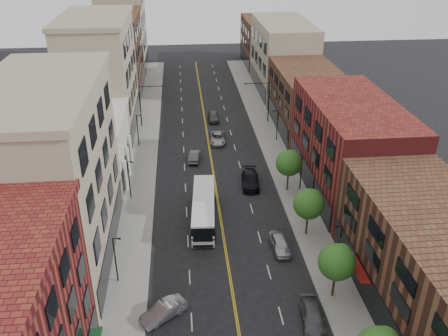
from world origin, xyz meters
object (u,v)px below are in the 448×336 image
object	(u,v)px
car_angle_b	(164,311)
car_lane_a	(250,180)
car_lane_b	(218,138)
city_bus	(204,208)
car_lane_behind	(194,156)
car_parked_far	(280,244)
car_lane_c	(213,117)
car_parked_mid	(313,317)

from	to	relation	value
car_angle_b	car_lane_a	xyz separation A→B (m)	(11.11, 22.99, 0.09)
car_lane_b	city_bus	bearing A→B (deg)	-94.12
car_lane_behind	car_parked_far	bearing A→B (deg)	117.60
car_lane_behind	city_bus	bearing A→B (deg)	99.13
car_lane_b	car_lane_c	world-z (taller)	car_lane_c
car_parked_mid	car_lane_behind	size ratio (longest dim) A/B	1.10
car_angle_b	car_parked_mid	xyz separation A→B (m)	(12.99, -1.90, -0.04)
car_angle_b	car_lane_c	world-z (taller)	car_lane_c
car_parked_mid	car_lane_a	bearing A→B (deg)	100.13
car_parked_far	car_lane_behind	size ratio (longest dim) A/B	1.03
city_bus	car_lane_behind	world-z (taller)	city_bus
car_angle_b	car_lane_behind	bearing A→B (deg)	136.91
city_bus	car_parked_far	size ratio (longest dim) A/B	2.66
car_parked_mid	car_lane_behind	bearing A→B (deg)	111.08
city_bus	car_lane_c	distance (m)	31.84
car_lane_behind	car_lane_a	world-z (taller)	car_lane_a
car_parked_mid	car_parked_far	xyz separation A→B (m)	(-0.75, 10.60, 0.07)
car_parked_far	car_lane_c	distance (m)	38.38
car_parked_mid	car_parked_far	bearing A→B (deg)	99.86
car_angle_b	car_lane_a	bearing A→B (deg)	118.33
car_angle_b	car_lane_behind	size ratio (longest dim) A/B	1.03
car_lane_c	city_bus	bearing A→B (deg)	-96.87
car_parked_mid	car_lane_behind	world-z (taller)	car_lane_behind
car_lane_behind	car_lane_a	size ratio (longest dim) A/B	0.76
car_angle_b	car_lane_b	distance (m)	38.30
car_parked_far	car_lane_c	world-z (taller)	car_lane_c
car_parked_mid	car_parked_far	size ratio (longest dim) A/B	1.06
car_parked_far	car_lane_c	xyz separation A→B (m)	(-4.30, 38.14, 0.02)
city_bus	car_lane_behind	distance (m)	16.03
car_angle_b	car_parked_far	distance (m)	15.02
car_lane_c	car_angle_b	bearing A→B (deg)	-100.17
car_lane_a	car_lane_c	world-z (taller)	car_lane_a
city_bus	car_lane_b	world-z (taller)	city_bus
car_angle_b	car_lane_c	bearing A→B (deg)	134.50
car_parked_mid	car_lane_a	world-z (taller)	car_lane_a
car_lane_a	car_parked_mid	bearing A→B (deg)	-80.94
car_angle_b	car_lane_c	xyz separation A→B (m)	(7.94, 46.84, 0.05)
car_angle_b	car_lane_a	distance (m)	25.53
car_parked_mid	car_lane_b	bearing A→B (deg)	103.11
car_angle_b	car_parked_mid	bearing A→B (deg)	45.78
car_lane_a	car_lane_b	world-z (taller)	car_lane_a
car_parked_far	car_lane_behind	xyz separation A→B (m)	(-8.29, 22.50, -0.05)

